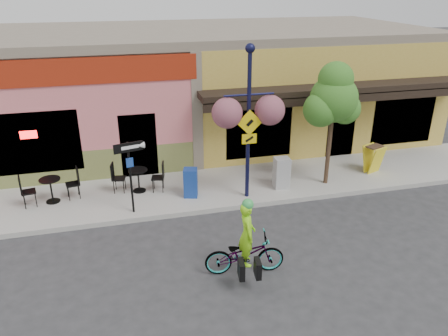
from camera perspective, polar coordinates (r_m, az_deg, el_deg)
name	(u,v)px	position (r m, az deg, el deg)	size (l,w,h in m)	color
ground	(256,216)	(12.71, 4.18, -6.31)	(90.00, 90.00, 0.00)	#2D2D30
sidewalk	(237,185)	(14.36, 1.69, -2.22)	(24.00, 3.00, 0.15)	#9E9B93
curb	(250,205)	(13.13, 3.43, -4.87)	(24.00, 0.12, 0.15)	#A8A59E
building	(202,84)	(18.74, -2.93, 10.95)	(18.20, 8.20, 4.50)	#D3686D
bicycle	(244,254)	(10.23, 2.69, -11.20)	(0.64, 1.83, 0.96)	maroon
cyclist_rider	(247,243)	(10.08, 3.00, -9.79)	(0.56, 0.37, 1.55)	#90E918
lamp_post	(248,125)	(12.63, 3.20, 5.67)	(1.46, 0.59, 4.59)	#101133
one_way_sign	(131,178)	(12.40, -12.09, -1.30)	(0.82, 0.18, 2.13)	black
cafe_set_left	(51,187)	(13.90, -21.68, -2.32)	(1.64, 0.82, 0.98)	black
cafe_set_right	(138,177)	(13.84, -11.13, -1.18)	(1.60, 0.80, 0.96)	black
newspaper_box_blue	(191,183)	(13.31, -4.38, -1.93)	(0.41, 0.36, 0.91)	navy
newspaper_box_grey	(282,173)	(13.95, 7.53, -0.63)	(0.47, 0.42, 1.00)	#A2A2A2
street_tree	(331,125)	(14.02, 13.83, 5.53)	(1.55, 1.55, 3.98)	#3D7A26
sandwich_board	(377,160)	(15.73, 19.38, 0.95)	(0.58, 0.42, 0.96)	yellow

